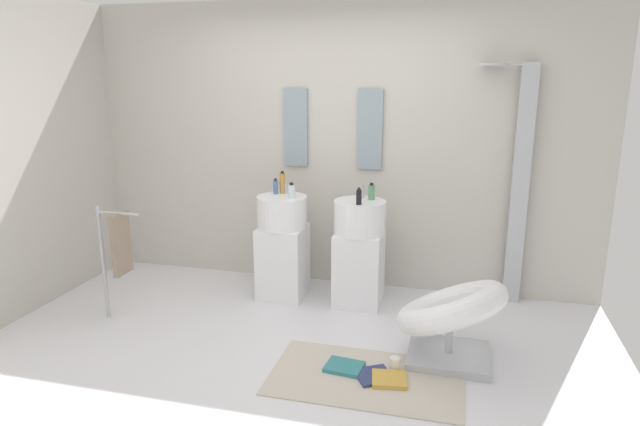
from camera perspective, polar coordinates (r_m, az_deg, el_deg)
name	(u,v)px	position (r m, az deg, el deg)	size (l,w,h in m)	color
ground_plane	(280,364)	(4.03, -4.16, -15.27)	(4.80, 3.60, 0.04)	silver
rear_partition	(334,147)	(5.14, 1.45, 6.84)	(4.80, 0.10, 2.60)	beige
pedestal_sink_left	(283,245)	(4.93, -3.88, -3.29)	(0.44, 0.44, 1.02)	white
pedestal_sink_right	(359,251)	(4.77, 4.06, -3.92)	(0.44, 0.44, 1.02)	white
vanity_mirror_left	(296,128)	(5.14, -2.52, 8.80)	(0.22, 0.03, 0.71)	#8C9EA8
vanity_mirror_right	(370,129)	(4.99, 5.20, 8.58)	(0.22, 0.03, 0.71)	#8C9EA8
shower_column	(519,181)	(4.95, 19.82, 3.11)	(0.49, 0.24, 2.05)	#B7BABF
lounge_chair	(451,314)	(3.98, 13.37, -10.10)	(1.05, 1.04, 0.65)	#B7BABF
towel_rack	(118,246)	(4.68, -20.12, -3.22)	(0.37, 0.22, 0.95)	#B7BABF
area_rug	(366,378)	(3.83, 4.80, -16.57)	(1.27, 0.74, 0.01)	beige
magazine_navy	(374,376)	(3.83, 5.57, -16.37)	(0.23, 0.22, 0.02)	navy
magazine_ochre	(389,379)	(3.79, 7.16, -16.67)	(0.22, 0.21, 0.03)	gold
magazine_teal	(344,367)	(3.91, 2.53, -15.56)	(0.25, 0.20, 0.03)	teal
coffee_mug	(395,364)	(3.90, 7.73, -15.18)	(0.07, 0.07, 0.09)	white
soap_bottle_blue	(276,187)	(4.91, -4.60, 2.71)	(0.04, 0.04, 0.14)	#4C72B7
soap_bottle_black	(359,197)	(4.51, 4.04, 1.67)	(0.04, 0.04, 0.14)	black
soap_bottle_clear	(292,191)	(4.74, -2.96, 2.28)	(0.06, 0.06, 0.13)	silver
soap_bottle_green	(371,192)	(4.68, 5.34, 2.16)	(0.06, 0.06, 0.14)	#59996B
soap_bottle_amber	(282,183)	(4.92, -3.90, 3.11)	(0.05, 0.05, 0.20)	#C68C38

